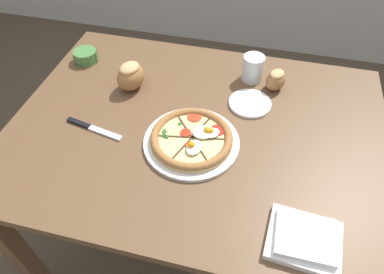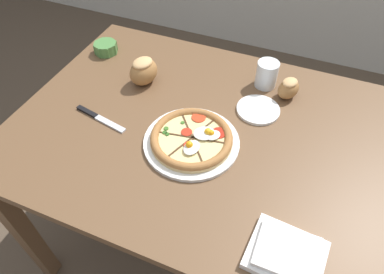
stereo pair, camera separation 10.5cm
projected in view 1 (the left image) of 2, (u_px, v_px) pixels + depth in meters
The scene contains 10 objects.
ground_plane at pixel (195, 236), 1.70m from camera, with size 12.00×12.00×0.00m, color brown.
dining_table at pixel (197, 148), 1.20m from camera, with size 1.23×0.91×0.78m.
pizza at pixel (192, 139), 1.06m from camera, with size 0.30×0.30×0.05m.
ramekin_bowl at pixel (85, 56), 1.35m from camera, with size 0.10×0.10×0.04m.
napkin_folded at pixel (304, 239), 0.84m from camera, with size 0.19×0.17×0.04m.
bread_piece_near at pixel (276, 80), 1.23m from camera, with size 0.10×0.10×0.08m.
bread_piece_mid at pixel (131, 76), 1.22m from camera, with size 0.12×0.13×0.10m.
knife_main at pixel (93, 128), 1.11m from camera, with size 0.21×0.06×0.01m.
water_glass at pixel (253, 69), 1.26m from camera, with size 0.08×0.08×0.10m.
side_saucer at pixel (250, 103), 1.19m from camera, with size 0.15×0.15×0.01m.
Camera 1 is at (0.17, -0.76, 1.59)m, focal length 32.00 mm.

